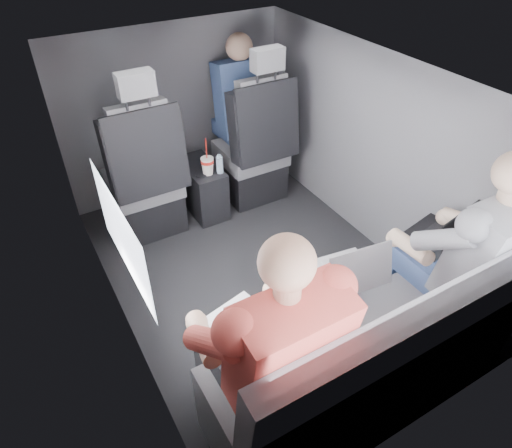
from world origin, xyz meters
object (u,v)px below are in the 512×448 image
front_seat_right (254,154)px  laptop_silver (347,270)px  laptop_black (442,235)px  passenger_front_right (240,99)px  laptop_white (240,324)px  center_console (202,188)px  front_seat_left (145,184)px  soda_cup (207,165)px  rear_bench (371,360)px  passenger_rear_left (268,347)px  water_bottle (220,164)px  passenger_rear_right (461,254)px

front_seat_right → laptop_silver: bearing=-104.2°
laptop_black → passenger_front_right: passenger_front_right is taller
laptop_white → passenger_front_right: passenger_front_right is taller
center_console → passenger_front_right: passenger_front_right is taller
front_seat_left → laptop_black: 2.00m
center_console → laptop_black: 1.86m
front_seat_right → soda_cup: size_ratio=4.40×
soda_cup → laptop_black: 1.70m
front_seat_left → laptop_silver: bearing=-72.8°
center_console → rear_bench: bearing=-90.0°
rear_bench → passenger_rear_left: passenger_rear_left is taller
rear_bench → soda_cup: 1.82m
rear_bench → soda_cup: bearing=89.9°
passenger_rear_left → center_console: bearing=74.0°
rear_bench → laptop_black: (0.66, 0.25, 0.33)m
water_bottle → passenger_rear_right: bearing=-72.9°
front_seat_left → laptop_black: (1.11, -1.65, 0.23)m
front_seat_right → center_console: front_seat_right is taller
laptop_white → passenger_rear_right: bearing=-8.4°
soda_cup → water_bottle: soda_cup is taller
front_seat_right → rear_bench: 1.96m
center_console → passenger_rear_left: 1.97m
front_seat_right → center_console: 0.49m
front_seat_left → water_bottle: 0.55m
laptop_silver → laptop_black: laptop_black is taller
water_bottle → laptop_white: size_ratio=0.42×
front_seat_left → front_seat_right: same height
laptop_black → passenger_rear_left: (-1.19, -0.16, 0.02)m
laptop_white → passenger_rear_left: size_ratio=0.27×
front_seat_right → laptop_white: (-1.01, -1.63, 0.23)m
center_console → laptop_silver: bearing=-88.4°
water_bottle → laptop_white: 1.66m
front_seat_left → water_bottle: bearing=-12.4°
water_bottle → passenger_front_right: bearing=44.2°
passenger_front_right → passenger_rear_right: bearing=-86.3°
soda_cup → passenger_rear_left: passenger_rear_left is taller
soda_cup → laptop_black: (0.66, -1.56, 0.16)m
passenger_front_right → center_console: bearing=-155.3°
front_seat_left → passenger_front_right: front_seat_left is taller
front_seat_left → passenger_rear_right: 2.11m
soda_cup → passenger_front_right: bearing=36.5°
rear_bench → soda_cup: rear_bench is taller
soda_cup → laptop_silver: bearing=-88.3°
soda_cup → laptop_white: bearing=-110.1°
rear_bench → passenger_front_right: passenger_front_right is taller
passenger_rear_right → front_seat_right: bearing=94.9°
laptop_silver → passenger_front_right: (0.43, 1.86, 0.12)m
rear_bench → laptop_silver: rear_bench is taller
water_bottle → passenger_rear_right: size_ratio=0.12×
front_seat_left → front_seat_right: (0.90, 0.00, 0.00)m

